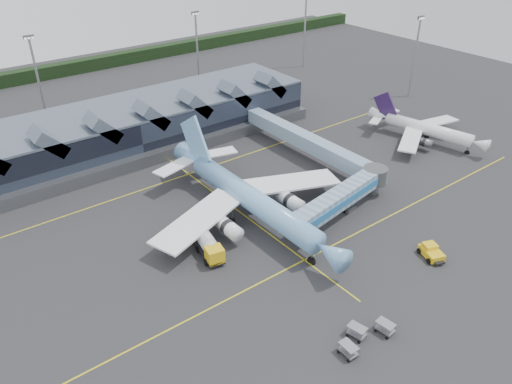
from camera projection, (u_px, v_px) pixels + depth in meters
ground at (273, 237)px, 85.32m from camera, size 260.00×260.00×0.00m
taxi_stripes at (239, 211)px, 92.13m from camera, size 120.00×60.00×0.01m
tree_line_far at (56, 70)px, 159.31m from camera, size 260.00×4.00×4.00m
terminal at (124, 129)px, 112.47m from camera, size 90.00×22.25×12.52m
light_masts at (186, 60)px, 132.69m from camera, size 132.40×42.56×22.45m
main_airliner at (247, 196)px, 88.41m from camera, size 39.88×45.73×14.72m
regional_jet at (424, 128)px, 116.97m from camera, size 26.13×28.94×9.98m
jet_bridge at (346, 195)px, 89.72m from camera, size 27.11×8.00×5.69m
fuel_truck at (205, 241)px, 80.98m from camera, size 4.55×10.65×3.54m
pushback_tug at (431, 252)px, 80.16m from camera, size 4.07×5.11×2.06m
baggage_carts at (364, 336)px, 64.93m from camera, size 8.38×4.43×1.69m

